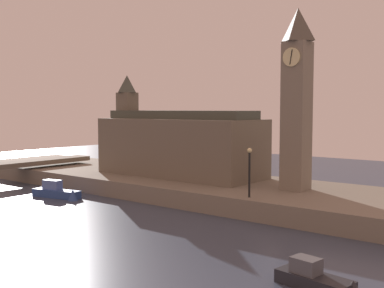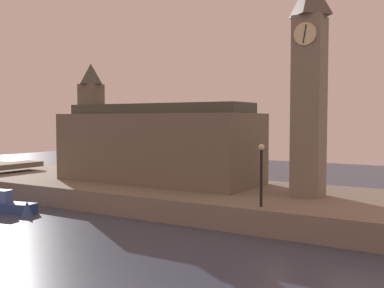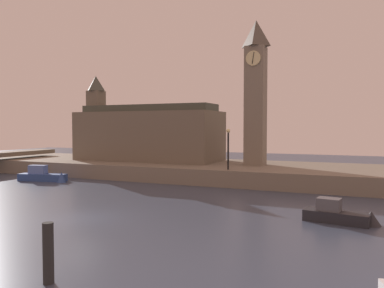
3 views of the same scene
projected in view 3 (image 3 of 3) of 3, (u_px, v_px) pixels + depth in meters
The scene contains 8 objects.
ground_plane at pixel (82, 219), 22.35m from camera, with size 120.00×120.00×0.00m, color #384256.
far_embankment at pixel (207, 170), 40.63m from camera, with size 70.00×12.00×1.50m, color slate.
clock_tower at pixel (256, 91), 38.45m from camera, with size 2.10×2.15×14.37m.
parliament_hall at pixel (146, 133), 44.49m from camera, with size 16.52×6.68×10.03m.
streetlamp at pixel (228, 144), 34.45m from camera, with size 0.36×0.36×3.64m.
mooring_post_right at pixel (48, 253), 13.03m from camera, with size 0.37×0.37×2.08m, color #292929.
boat_barge_dark at pixel (344, 215), 21.31m from camera, with size 4.21×1.81×1.42m.
boat_tour_blue at pixel (46, 176), 37.84m from camera, with size 5.48×2.14×1.75m.
Camera 3 is at (14.70, -17.74, 5.29)m, focal length 36.18 mm.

